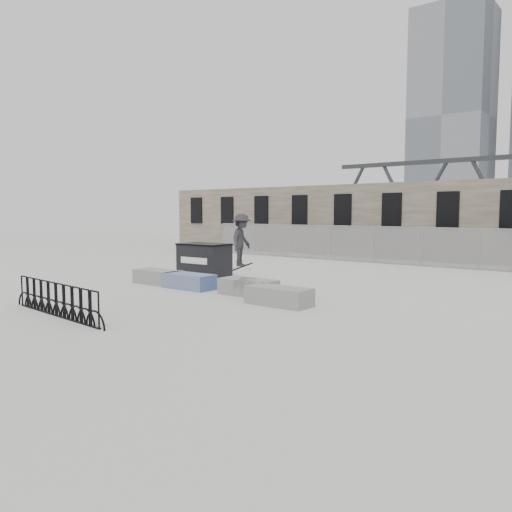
# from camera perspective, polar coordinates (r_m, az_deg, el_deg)

# --- Properties ---
(ground) EXTENTS (120.00, 120.00, 0.00)m
(ground) POSITION_cam_1_polar(r_m,az_deg,el_deg) (17.68, -4.42, -4.05)
(ground) COLOR beige
(ground) RESTS_ON ground
(stone_wall) EXTENTS (36.00, 2.58, 4.50)m
(stone_wall) POSITION_cam_1_polar(r_m,az_deg,el_deg) (31.39, 16.13, 3.89)
(stone_wall) COLOR #645B49
(stone_wall) RESTS_ON ground
(chainlink_fence) EXTENTS (22.06, 0.06, 2.02)m
(chainlink_fence) POSITION_cam_1_polar(r_m,az_deg,el_deg) (28.02, 13.17, 1.34)
(chainlink_fence) COLOR gray
(chainlink_fence) RESTS_ON ground
(planter_far_left) EXTENTS (2.00, 0.90, 0.55)m
(planter_far_left) POSITION_cam_1_polar(r_m,az_deg,el_deg) (19.76, -11.14, -2.29)
(planter_far_left) COLOR gray
(planter_far_left) RESTS_ON ground
(planter_center_left) EXTENTS (2.00, 0.90, 0.55)m
(planter_center_left) POSITION_cam_1_polar(r_m,az_deg,el_deg) (18.37, -7.67, -2.80)
(planter_center_left) COLOR #2F4C8D
(planter_center_left) RESTS_ON ground
(planter_center_right) EXTENTS (2.00, 0.90, 0.55)m
(planter_center_right) POSITION_cam_1_polar(r_m,az_deg,el_deg) (16.76, -0.90, -3.51)
(planter_center_right) COLOR gray
(planter_center_right) RESTS_ON ground
(planter_offset) EXTENTS (2.00, 0.90, 0.55)m
(planter_offset) POSITION_cam_1_polar(r_m,az_deg,el_deg) (15.02, 2.64, -4.52)
(planter_offset) COLOR gray
(planter_offset) RESTS_ON ground
(dumpster) EXTENTS (2.23, 1.41, 1.44)m
(dumpster) POSITION_cam_1_polar(r_m,az_deg,el_deg) (21.69, -5.94, -0.44)
(dumpster) COLOR black
(dumpster) RESTS_ON ground
(bike_rack) EXTENTS (4.93, 0.45, 0.90)m
(bike_rack) POSITION_cam_1_polar(r_m,az_deg,el_deg) (14.44, -21.88, -4.70)
(bike_rack) COLOR black
(bike_rack) RESTS_ON ground
(skateboarder) EXTENTS (0.93, 1.23, 1.88)m
(skateboarder) POSITION_cam_1_polar(r_m,az_deg,el_deg) (16.00, -1.66, 1.84)
(skateboarder) COLOR #29292C
(skateboarder) RESTS_ON ground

